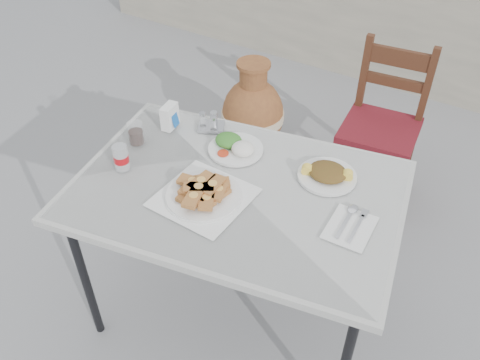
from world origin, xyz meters
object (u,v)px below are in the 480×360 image
Objects in this scene: salad_rice_plate at (235,146)px; soda_can at (121,157)px; condiment_caddy at (211,123)px; terracotta_urn at (253,116)px; napkin_holder at (170,116)px; salad_chopped_plate at (327,174)px; pide_plate at (203,191)px; chair at (382,125)px; cola_glass at (136,134)px; cafe_table at (237,198)px.

salad_rice_plate is 0.47m from soda_can.
condiment_caddy is 0.94m from terracotta_urn.
napkin_holder reaches higher than terracotta_urn.
salad_rice_plate is at bearing -23.78° from condiment_caddy.
salad_chopped_plate is at bearing -5.44° from napkin_holder.
pide_plate is 1.43× the size of salad_rice_plate.
salad_chopped_plate is 0.82m from soda_can.
salad_rice_plate is 0.26× the size of chair.
cola_glass reaches higher than salad_chopped_plate.
cafe_table is at bearing -137.86° from salad_chopped_plate.
condiment_caddy is at bearing 121.34° from pide_plate.
cola_glass reaches higher than cafe_table.
cola_glass is at bearing -115.06° from napkin_holder.
chair reaches higher than napkin_holder.
salad_rice_plate is 1.06m from terracotta_urn.
soda_can reaches higher than terracotta_urn.
salad_rice_plate reaches higher than terracotta_urn.
cola_glass is at bearing -87.98° from terracotta_urn.
condiment_caddy is (0.14, 0.42, -0.03)m from soda_can.
pide_plate is 0.49× the size of terracotta_urn.
salad_rice_plate is at bearing -116.24° from chair.
salad_rice_plate is 2.38× the size of cola_glass.
soda_can is 0.76× the size of condiment_caddy.
napkin_holder is at bearing -84.39° from terracotta_urn.
soda_can is at bearing -85.06° from terracotta_urn.
pide_plate is at bearing -46.89° from napkin_holder.
salad_chopped_plate is at bearing -3.53° from condiment_caddy.
condiment_caddy is at bearing 19.26° from napkin_holder.
soda_can reaches higher than salad_chopped_plate.
soda_can is 1.30m from terracotta_urn.
cola_glass is 0.14× the size of terracotta_urn.
chair is (0.67, 1.30, -0.35)m from soda_can.
cafe_table is 0.49m from soda_can.
cola_glass is at bearing -128.70° from condiment_caddy.
napkin_holder reaches higher than salad_rice_plate.
napkin_holder is (-0.02, 0.33, 0.00)m from soda_can.
cola_glass is 0.11× the size of chair.
cafe_table is at bearing -106.74° from chair.
chair reaches higher than soda_can.
condiment_caddy is (-0.18, 0.08, 0.01)m from salad_rice_plate.
condiment_caddy is 0.21× the size of terracotta_urn.
terracotta_urn is (-0.08, 0.86, -0.50)m from napkin_holder.
pide_plate is 0.46m from condiment_caddy.
chair is 0.79m from terracotta_urn.
soda_can is at bearing -123.40° from chair.
cafe_table reaches higher than terracotta_urn.
salad_rice_plate is (-0.06, 0.31, -0.01)m from pide_plate.
cola_glass is at bearing 112.32° from soda_can.
cafe_table is 0.37m from salad_chopped_plate.
pide_plate is 1.42× the size of salad_chopped_plate.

